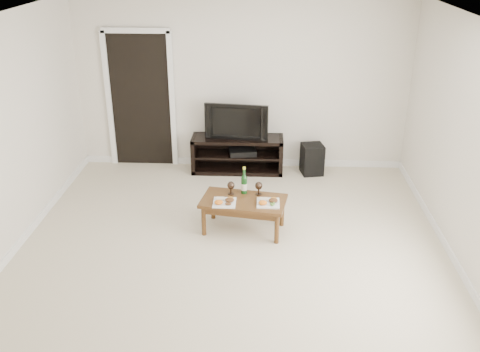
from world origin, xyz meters
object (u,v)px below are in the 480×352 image
media_console (237,154)px  television (237,120)px  subwoofer (312,159)px  coffee_table (244,215)px

media_console → television: 0.55m
subwoofer → coffee_table: bearing=-129.8°
subwoofer → television: bearing=166.7°
subwoofer → coffee_table: subwoofer is taller
television → media_console: bearing=7.0°
subwoofer → coffee_table: 2.04m
media_console → coffee_table: bearing=-84.6°
subwoofer → coffee_table: (-0.97, -1.79, -0.02)m
subwoofer → coffee_table: size_ratio=0.46×
coffee_table → television: bearing=95.4°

